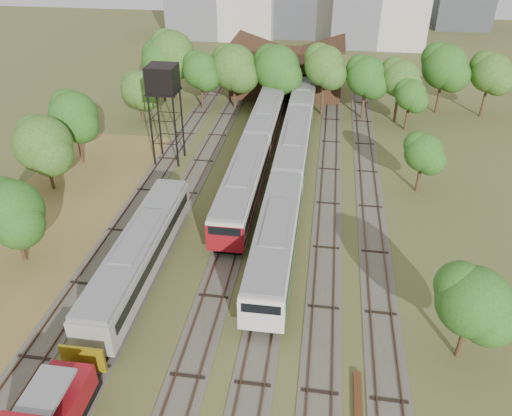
# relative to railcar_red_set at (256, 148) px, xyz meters

# --- Properties ---
(tracks) EXTENTS (24.60, 80.00, 0.19)m
(tracks) POSITION_rel_railcar_red_set_xyz_m (1.33, -7.14, -1.99)
(tracks) COLOR #4C473D
(tracks) RESTS_ON ground
(railcar_red_set) EXTENTS (3.10, 34.58, 3.84)m
(railcar_red_set) POSITION_rel_railcar_red_set_xyz_m (0.00, 0.00, 0.00)
(railcar_red_set) COLOR black
(railcar_red_set) RESTS_ON ground
(railcar_green_set) EXTENTS (3.07, 52.08, 3.80)m
(railcar_green_set) POSITION_rel_railcar_red_set_xyz_m (4.00, 0.59, -0.02)
(railcar_green_set) COLOR black
(railcar_green_set) RESTS_ON ground
(railcar_rear) EXTENTS (3.12, 16.08, 3.86)m
(railcar_rear) POSITION_rel_railcar_red_set_xyz_m (0.00, 27.25, 0.01)
(railcar_rear) COLOR black
(railcar_rear) RESTS_ON ground
(old_grey_coach) EXTENTS (2.90, 18.00, 3.58)m
(old_grey_coach) POSITION_rel_railcar_red_set_xyz_m (-6.00, -19.82, -0.07)
(old_grey_coach) COLOR black
(old_grey_coach) RESTS_ON ground
(water_tower) EXTENTS (3.07, 3.07, 10.63)m
(water_tower) POSITION_rel_railcar_red_set_xyz_m (-9.69, -0.16, 6.93)
(water_tower) COLOR black
(water_tower) RESTS_ON ground
(maintenance_shed) EXTENTS (16.45, 11.55, 7.58)m
(maintenance_shed) POSITION_rel_railcar_red_set_xyz_m (1.00, 25.84, 0.88)
(maintenance_shed) COLOR #361D13
(maintenance_shed) RESTS_ON ground
(tree_band_left) EXTENTS (8.76, 63.26, 8.47)m
(tree_band_left) POSITION_rel_railcar_red_set_xyz_m (-18.07, -8.39, 2.98)
(tree_band_left) COLOR #382616
(tree_band_left) RESTS_ON ground
(tree_band_far) EXTENTS (48.17, 9.82, 9.79)m
(tree_band_far) POSITION_rel_railcar_red_set_xyz_m (4.10, 17.72, 3.96)
(tree_band_far) COLOR #382616
(tree_band_far) RESTS_ON ground
(tree_band_right) EXTENTS (4.75, 41.61, 6.73)m
(tree_band_right) POSITION_rel_railcar_red_set_xyz_m (16.78, -8.50, 2.41)
(tree_band_right) COLOR #382616
(tree_band_right) RESTS_ON ground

